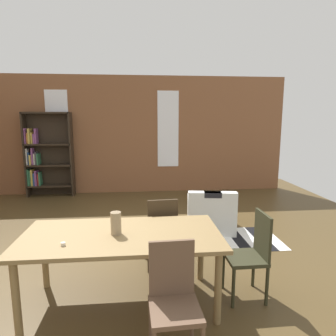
% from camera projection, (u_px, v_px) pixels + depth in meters
% --- Properties ---
extents(ground_plane, '(10.39, 10.39, 0.00)m').
position_uv_depth(ground_plane, '(92.00, 264.00, 3.94)').
color(ground_plane, '#4F3D20').
extents(back_wall_brick, '(9.00, 0.12, 3.02)m').
position_uv_depth(back_wall_brick, '(114.00, 135.00, 7.60)').
color(back_wall_brick, brown).
rests_on(back_wall_brick, ground).
extents(window_pane_0, '(0.55, 0.02, 1.96)m').
position_uv_depth(window_pane_0, '(58.00, 130.00, 7.37)').
color(window_pane_0, white).
extents(window_pane_1, '(0.55, 0.02, 1.96)m').
position_uv_depth(window_pane_1, '(168.00, 129.00, 7.63)').
color(window_pane_1, white).
extents(dining_table, '(2.02, 0.99, 0.78)m').
position_uv_depth(dining_table, '(122.00, 241.00, 2.99)').
color(dining_table, olive).
rests_on(dining_table, ground).
extents(vase_on_table, '(0.11, 0.11, 0.23)m').
position_uv_depth(vase_on_table, '(116.00, 223.00, 2.95)').
color(vase_on_table, '#998466').
rests_on(vase_on_table, dining_table).
extents(tealight_candle_0, '(0.04, 0.04, 0.03)m').
position_uv_depth(tealight_candle_0, '(63.00, 244.00, 2.69)').
color(tealight_candle_0, silver).
rests_on(tealight_candle_0, dining_table).
extents(dining_chair_head_right, '(0.40, 0.40, 0.95)m').
position_uv_depth(dining_chair_head_right, '(252.00, 252.00, 3.15)').
color(dining_chair_head_right, '#2F2F1C').
rests_on(dining_chair_head_right, ground).
extents(dining_chair_far_right, '(0.43, 0.43, 0.95)m').
position_uv_depth(dining_chair_far_right, '(162.00, 230.00, 3.77)').
color(dining_chair_far_right, '#372A1B').
rests_on(dining_chair_far_right, ground).
extents(dining_chair_near_right, '(0.42, 0.42, 0.95)m').
position_uv_depth(dining_chair_near_right, '(174.00, 297.00, 2.35)').
color(dining_chair_near_right, brown).
rests_on(dining_chair_near_right, ground).
extents(bookshelf_tall, '(1.14, 0.30, 2.10)m').
position_uv_depth(bookshelf_tall, '(45.00, 155.00, 7.28)').
color(bookshelf_tall, '#2D2319').
rests_on(bookshelf_tall, ground).
extents(armchair_white, '(0.91, 0.91, 0.75)m').
position_uv_depth(armchair_white, '(211.00, 214.00, 5.12)').
color(armchair_white, silver).
rests_on(armchair_white, ground).
extents(striped_rug, '(1.50, 0.97, 0.01)m').
position_uv_depth(striped_rug, '(233.00, 239.00, 4.74)').
color(striped_rug, black).
rests_on(striped_rug, ground).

